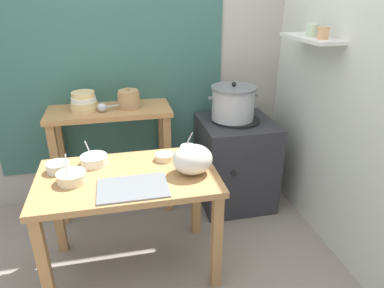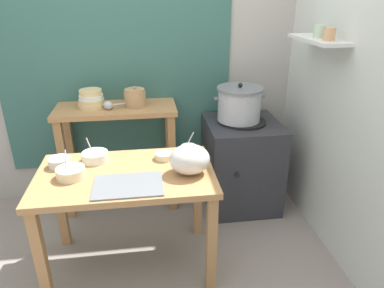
% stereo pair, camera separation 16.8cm
% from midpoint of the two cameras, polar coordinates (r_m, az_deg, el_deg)
% --- Properties ---
extents(ground_plane, '(9.00, 9.00, 0.00)m').
position_cam_midpoint_polar(ground_plane, '(2.59, -5.85, -19.18)').
color(ground_plane, gray).
extents(wall_back, '(4.40, 0.12, 2.60)m').
position_cam_midpoint_polar(wall_back, '(3.03, -6.23, 15.02)').
color(wall_back, '#B2ADA3').
rests_on(wall_back, ground).
extents(wall_right, '(0.30, 3.20, 2.60)m').
position_cam_midpoint_polar(wall_right, '(2.57, 26.09, 11.13)').
color(wall_right, silver).
rests_on(wall_right, ground).
extents(prep_table, '(1.10, 0.66, 0.72)m').
position_cam_midpoint_polar(prep_table, '(2.27, -8.46, -7.07)').
color(prep_table, '#B27F4C').
rests_on(prep_table, ground).
extents(back_shelf_table, '(0.96, 0.40, 0.90)m').
position_cam_midpoint_polar(back_shelf_table, '(2.94, -10.35, 1.83)').
color(back_shelf_table, '#B27F4C').
rests_on(back_shelf_table, ground).
extents(stove_block, '(0.60, 0.61, 0.78)m').
position_cam_midpoint_polar(stove_block, '(3.07, 9.52, -3.20)').
color(stove_block, '#2D2D33').
rests_on(stove_block, ground).
extents(steamer_pot, '(0.42, 0.37, 0.31)m').
position_cam_midpoint_polar(steamer_pot, '(2.87, 9.36, 6.45)').
color(steamer_pot, '#B7BABF').
rests_on(steamer_pot, stove_block).
extents(clay_pot, '(0.17, 0.17, 0.16)m').
position_cam_midpoint_polar(clay_pot, '(2.84, -7.55, 7.43)').
color(clay_pot, tan).
rests_on(clay_pot, back_shelf_table).
extents(bowl_stack_enamel, '(0.21, 0.21, 0.14)m').
position_cam_midpoint_polar(bowl_stack_enamel, '(2.88, -14.43, 7.04)').
color(bowl_stack_enamel, '#E5C684').
rests_on(bowl_stack_enamel, back_shelf_table).
extents(ladle, '(0.29, 0.11, 0.07)m').
position_cam_midpoint_polar(ladle, '(2.80, -11.52, 6.17)').
color(ladle, '#B7BABF').
rests_on(ladle, back_shelf_table).
extents(serving_tray, '(0.40, 0.28, 0.01)m').
position_cam_midpoint_polar(serving_tray, '(2.06, -8.03, -6.70)').
color(serving_tray, slate).
rests_on(serving_tray, prep_table).
extents(plastic_bag, '(0.25, 0.21, 0.19)m').
position_cam_midpoint_polar(plastic_bag, '(2.14, 1.87, -2.55)').
color(plastic_bag, silver).
rests_on(plastic_bag, prep_table).
extents(prep_bowl_0, '(0.12, 0.12, 0.04)m').
position_cam_midpoint_polar(prep_bowl_0, '(2.35, -2.51, -1.91)').
color(prep_bowl_0, beige).
rests_on(prep_bowl_0, prep_table).
extents(prep_bowl_1, '(0.14, 0.14, 0.06)m').
position_cam_midpoint_polar(prep_bowl_1, '(2.37, -18.82, -2.80)').
color(prep_bowl_1, silver).
rests_on(prep_bowl_1, prep_table).
extents(prep_bowl_2, '(0.11, 0.11, 0.15)m').
position_cam_midpoint_polar(prep_bowl_2, '(2.41, 1.45, -0.88)').
color(prep_bowl_2, '#B7BABF').
rests_on(prep_bowl_2, prep_table).
extents(prep_bowl_3, '(0.17, 0.17, 0.17)m').
position_cam_midpoint_polar(prep_bowl_3, '(2.21, -17.07, -4.46)').
color(prep_bowl_3, beige).
rests_on(prep_bowl_3, prep_table).
extents(prep_bowl_4, '(0.17, 0.17, 0.16)m').
position_cam_midpoint_polar(prep_bowl_4, '(2.38, -13.52, -1.95)').
color(prep_bowl_4, silver).
rests_on(prep_bowl_4, prep_table).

